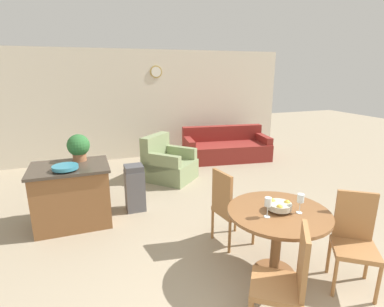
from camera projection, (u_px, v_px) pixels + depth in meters
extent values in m
cube|color=beige|center=(137.00, 105.00, 7.55)|extent=(8.00, 0.06, 2.70)
cylinder|color=tan|center=(156.00, 72.00, 7.46)|extent=(0.30, 0.02, 0.30)
cylinder|color=white|center=(156.00, 72.00, 7.44)|extent=(0.24, 0.01, 0.24)
cylinder|color=brown|center=(274.00, 272.00, 3.35)|extent=(0.45, 0.45, 0.04)
cylinder|color=brown|center=(276.00, 243.00, 3.25)|extent=(0.11, 0.11, 0.70)
cylinder|color=brown|center=(279.00, 213.00, 3.15)|extent=(1.08, 1.08, 0.03)
cylinder|color=#9E6B3D|center=(253.00, 290.00, 2.81)|extent=(0.04, 0.04, 0.42)
cylinder|color=#9E6B3D|center=(296.00, 298.00, 2.71)|extent=(0.04, 0.04, 0.42)
cube|color=#9E6B3D|center=(276.00, 286.00, 2.52)|extent=(0.59, 0.59, 0.05)
cube|color=#9E6B3D|center=(303.00, 260.00, 2.39)|extent=(0.26, 0.34, 0.53)
cylinder|color=#9E6B3D|center=(378.00, 285.00, 2.87)|extent=(0.04, 0.04, 0.42)
cylinder|color=#9E6B3D|center=(335.00, 278.00, 2.97)|extent=(0.04, 0.04, 0.42)
cylinder|color=#9E6B3D|center=(367.00, 262.00, 3.23)|extent=(0.04, 0.04, 0.42)
cylinder|color=#9E6B3D|center=(329.00, 256.00, 3.33)|extent=(0.04, 0.04, 0.42)
cube|color=#9E6B3D|center=(355.00, 250.00, 3.04)|extent=(0.59, 0.59, 0.05)
cube|color=#9E6B3D|center=(355.00, 215.00, 3.14)|extent=(0.34, 0.26, 0.53)
cylinder|color=#9E6B3D|center=(235.00, 217.00, 4.20)|extent=(0.04, 0.04, 0.42)
cylinder|color=#9E6B3D|center=(254.00, 230.00, 3.88)|extent=(0.04, 0.04, 0.42)
cylinder|color=#9E6B3D|center=(213.00, 224.00, 4.02)|extent=(0.04, 0.04, 0.42)
cylinder|color=#9E6B3D|center=(230.00, 238.00, 3.69)|extent=(0.04, 0.04, 0.42)
cube|color=#9E6B3D|center=(233.00, 211.00, 3.88)|extent=(0.48, 0.48, 0.05)
cube|color=#9E6B3D|center=(222.00, 193.00, 3.71)|extent=(0.10, 0.39, 0.53)
cylinder|color=#B7B29E|center=(279.00, 210.00, 3.14)|extent=(0.10, 0.10, 0.03)
cylinder|color=#B7B29E|center=(279.00, 206.00, 3.13)|extent=(0.26, 0.26, 0.06)
sphere|color=gold|center=(287.00, 203.00, 3.15)|extent=(0.07, 0.07, 0.07)
sphere|color=gold|center=(272.00, 202.00, 3.19)|extent=(0.07, 0.07, 0.07)
sphere|color=gold|center=(280.00, 208.00, 3.04)|extent=(0.07, 0.07, 0.07)
cylinder|color=silver|center=(267.00, 217.00, 3.02)|extent=(0.06, 0.06, 0.01)
cylinder|color=silver|center=(267.00, 211.00, 3.01)|extent=(0.01, 0.01, 0.12)
cylinder|color=silver|center=(268.00, 202.00, 2.98)|extent=(0.07, 0.07, 0.09)
cylinder|color=silver|center=(299.00, 213.00, 3.11)|extent=(0.06, 0.06, 0.01)
cylinder|color=silver|center=(300.00, 207.00, 3.09)|extent=(0.01, 0.01, 0.12)
cylinder|color=silver|center=(301.00, 198.00, 3.06)|extent=(0.07, 0.07, 0.09)
cube|color=brown|center=(72.00, 196.00, 4.38)|extent=(1.02, 0.75, 0.85)
cube|color=#42382D|center=(69.00, 167.00, 4.26)|extent=(1.08, 0.81, 0.04)
cylinder|color=teal|center=(65.00, 170.00, 4.05)|extent=(0.12, 0.12, 0.02)
cylinder|color=teal|center=(65.00, 167.00, 4.04)|extent=(0.34, 0.34, 0.05)
cylinder|color=#A36642|center=(80.00, 157.00, 4.49)|extent=(0.19, 0.19, 0.12)
sphere|color=#2D6B33|center=(78.00, 145.00, 4.44)|extent=(0.33, 0.33, 0.33)
cube|color=#56565B|center=(135.00, 190.00, 4.82)|extent=(0.30, 0.29, 0.67)
cube|color=#49494E|center=(134.00, 168.00, 4.72)|extent=(0.28, 0.27, 0.09)
cube|color=maroon|center=(226.00, 151.00, 7.60)|extent=(2.22, 1.23, 0.42)
cube|color=maroon|center=(222.00, 133.00, 7.84)|extent=(2.12, 0.50, 0.38)
cube|color=maroon|center=(189.00, 150.00, 7.38)|extent=(0.28, 0.89, 0.59)
cube|color=maroon|center=(262.00, 146.00, 7.78)|extent=(0.28, 0.89, 0.59)
cube|color=gray|center=(170.00, 170.00, 6.21)|extent=(1.22, 1.22, 0.40)
cube|color=gray|center=(155.00, 147.00, 6.24)|extent=(0.73, 0.70, 0.51)
cube|color=gray|center=(161.00, 170.00, 5.89)|extent=(0.67, 0.70, 0.63)
cube|color=gray|center=(178.00, 161.00, 6.47)|extent=(0.67, 0.70, 0.63)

